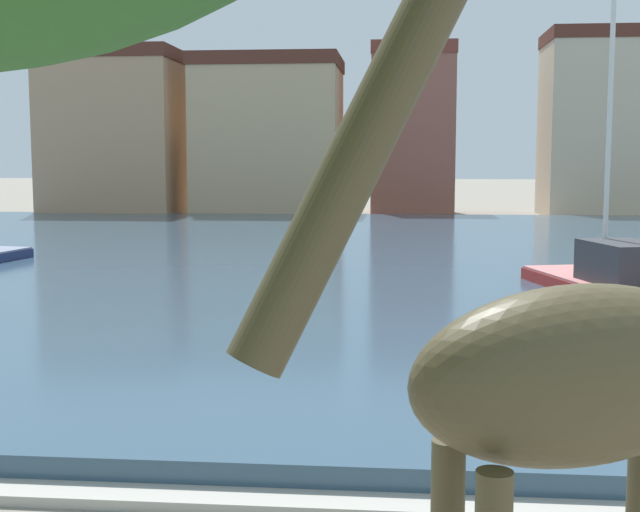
# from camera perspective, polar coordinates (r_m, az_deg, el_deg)

# --- Properties ---
(harbor_water) EXTENTS (80.85, 41.77, 0.38)m
(harbor_water) POSITION_cam_1_polar(r_m,az_deg,el_deg) (30.19, -0.91, -0.12)
(harbor_water) COLOR #334C60
(harbor_water) RESTS_ON ground
(quay_edge_coping) EXTENTS (80.85, 0.50, 0.12)m
(quay_edge_coping) POSITION_cam_1_polar(r_m,az_deg,el_deg) (9.97, -14.97, -15.03)
(quay_edge_coping) COLOR #ADA89E
(quay_edge_coping) RESTS_ON ground
(giraffe_statue) EXTENTS (2.74, 1.58, 5.00)m
(giraffe_statue) POSITION_cam_1_polar(r_m,az_deg,el_deg) (4.30, 15.10, -8.98)
(giraffe_statue) COLOR #4C4228
(giraffe_statue) RESTS_ON ground
(sailboat_red) EXTENTS (3.76, 7.47, 7.91)m
(sailboat_red) POSITION_cam_1_polar(r_m,az_deg,el_deg) (22.31, 18.26, -1.84)
(sailboat_red) COLOR red
(sailboat_red) RESTS_ON ground
(townhouse_tall_gabled) EXTENTS (8.26, 6.77, 10.33)m
(townhouse_tall_gabled) POSITION_cam_1_polar(r_m,az_deg,el_deg) (55.88, -13.34, 7.88)
(townhouse_tall_gabled) COLOR tan
(townhouse_tall_gabled) RESTS_ON ground
(townhouse_narrow_midrow) EXTENTS (8.93, 7.24, 9.87)m
(townhouse_narrow_midrow) POSITION_cam_1_polar(r_m,az_deg,el_deg) (54.37, -3.37, 7.85)
(townhouse_narrow_midrow) COLOR tan
(townhouse_narrow_midrow) RESTS_ON ground
(townhouse_wide_warehouse) EXTENTS (5.25, 6.77, 10.76)m
(townhouse_wide_warehouse) POSITION_cam_1_polar(r_m,az_deg,el_deg) (56.56, 6.14, 8.22)
(townhouse_wide_warehouse) COLOR #8E5142
(townhouse_wide_warehouse) RESTS_ON ground
(townhouse_corner_house) EXTENTS (5.88, 6.07, 11.53)m
(townhouse_corner_house) POSITION_cam_1_polar(r_m,az_deg,el_deg) (57.47, 17.45, 8.32)
(townhouse_corner_house) COLOR #C6B293
(townhouse_corner_house) RESTS_ON ground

